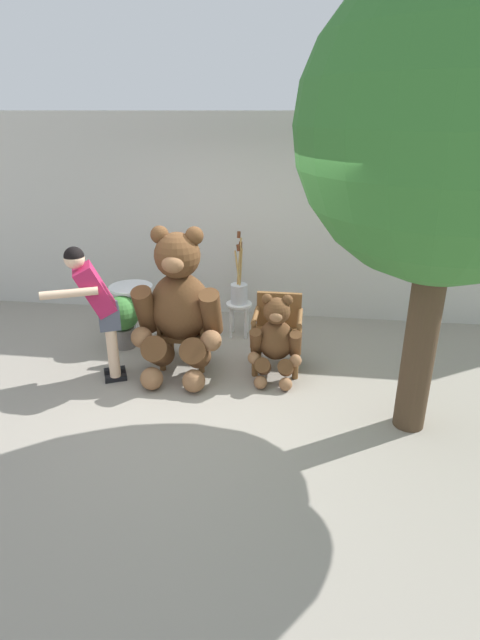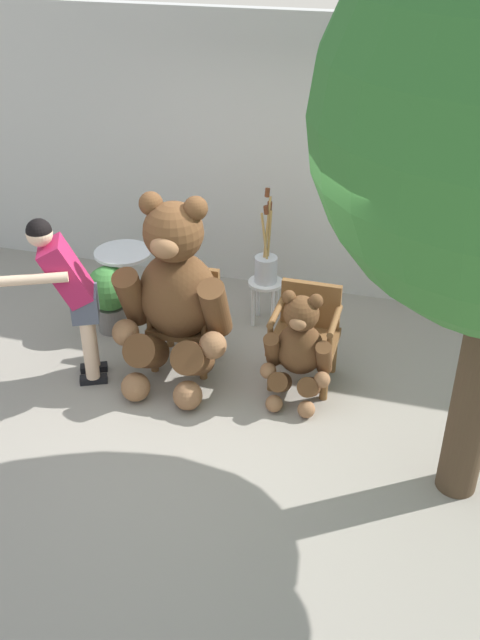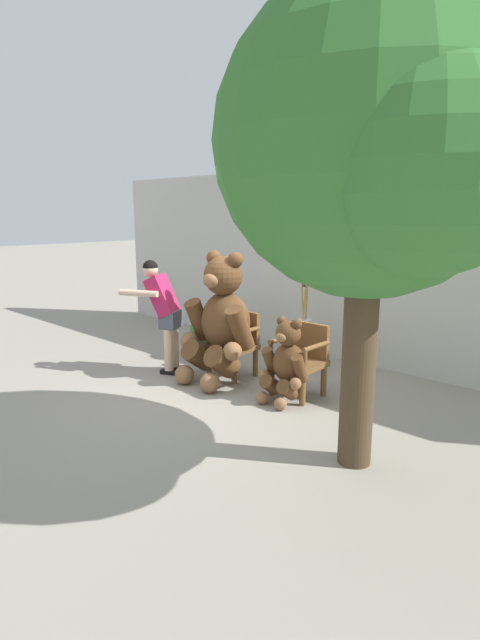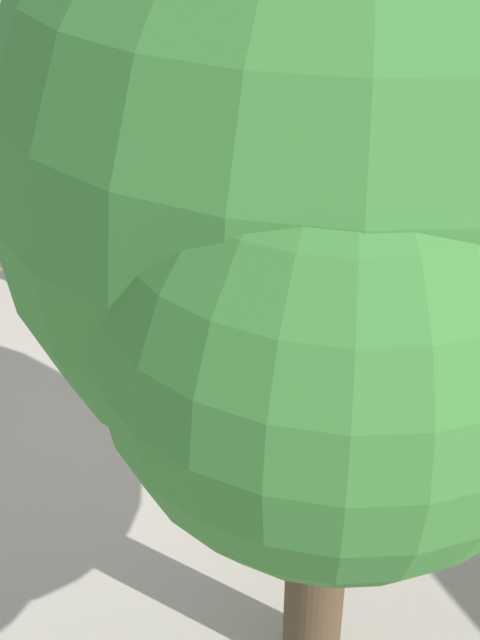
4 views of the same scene
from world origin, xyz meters
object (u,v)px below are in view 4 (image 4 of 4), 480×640
object	(u,v)px
person_visitor	(158,219)
brush_bucket	(409,292)
teddy_bear_small	(311,394)
round_side_table	(285,242)
potted_plant	(252,253)
wooden_chair_right	(351,385)
patio_tree	(343,188)
wooden_chair_left	(273,304)
white_stool	(405,326)
teddy_bear_large	(239,269)

from	to	relation	value
person_visitor	brush_bucket	world-z (taller)	person_visitor
teddy_bear_small	round_side_table	bearing A→B (deg)	156.14
brush_bucket	potted_plant	distance (m)	1.53
round_side_table	wooden_chair_right	bearing A→B (deg)	-16.13
teddy_bear_small	brush_bucket	xyz separation A→B (m)	(-0.56, 1.10, 0.15)
person_visitor	potted_plant	size ratio (longest dim) A/B	2.26
teddy_bear_small	person_visitor	world-z (taller)	person_visitor
brush_bucket	patio_tree	size ratio (longest dim) A/B	0.24
wooden_chair_left	white_stool	size ratio (longest dim) A/B	1.87
person_visitor	round_side_table	bearing A→B (deg)	91.71
white_stool	potted_plant	world-z (taller)	potted_plant
wooden_chair_right	brush_bucket	xyz separation A→B (m)	(-0.56, 0.81, 0.18)
teddy_bear_small	white_stool	world-z (taller)	teddy_bear_small
wooden_chair_left	potted_plant	size ratio (longest dim) A/B	1.26
wooden_chair_right	brush_bucket	bearing A→B (deg)	124.57
wooden_chair_left	patio_tree	xyz separation A→B (m)	(2.54, -1.10, 2.18)
round_side_table	patio_tree	world-z (taller)	patio_tree
brush_bucket	patio_tree	world-z (taller)	patio_tree
teddy_bear_small	brush_bucket	bearing A→B (deg)	116.76
round_side_table	wooden_chair_left	bearing A→B (deg)	-33.52
teddy_bear_large	patio_tree	distance (m)	3.22
wooden_chair_right	teddy_bear_large	world-z (taller)	teddy_bear_large
wooden_chair_right	round_side_table	bearing A→B (deg)	163.87
wooden_chair_left	person_visitor	size ratio (longest dim) A/B	0.56
wooden_chair_right	brush_bucket	world-z (taller)	brush_bucket
white_stool	brush_bucket	world-z (taller)	brush_bucket
round_side_table	patio_tree	xyz separation A→B (m)	(3.38, -1.66, 2.19)
patio_tree	potted_plant	xyz separation A→B (m)	(-3.42, 1.36, -2.24)
teddy_bear_small	potted_plant	size ratio (longest dim) A/B	1.45
teddy_bear_large	potted_plant	size ratio (longest dim) A/B	2.47
teddy_bear_large	wooden_chair_right	bearing A→B (deg)	14.08
white_stool	potted_plant	distance (m)	1.51
person_visitor	patio_tree	bearing A→B (deg)	-9.18
white_stool	teddy_bear_small	bearing A→B (deg)	-63.22
wooden_chair_left	brush_bucket	world-z (taller)	brush_bucket
wooden_chair_left	teddy_bear_small	distance (m)	1.13
wooden_chair_left	brush_bucket	distance (m)	0.98
wooden_chair_left	teddy_bear_small	xyz separation A→B (m)	(1.09, -0.29, 0.02)
wooden_chair_right	white_stool	distance (m)	0.99
teddy_bear_small	potted_plant	distance (m)	2.05
teddy_bear_large	brush_bucket	xyz separation A→B (m)	(0.53, 1.08, -0.19)
wooden_chair_right	brush_bucket	distance (m)	1.00
person_visitor	potted_plant	distance (m)	0.97
wooden_chair_right	round_side_table	distance (m)	2.01
white_stool	teddy_bear_large	bearing A→B (deg)	-115.97
person_visitor	white_stool	xyz separation A→B (m)	(1.34, 1.37, -0.56)
wooden_chair_right	patio_tree	distance (m)	2.84
wooden_chair_left	teddy_bear_small	size ratio (longest dim) A/B	0.87
patio_tree	potted_plant	distance (m)	4.31
potted_plant	person_visitor	bearing A→B (deg)	-85.07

